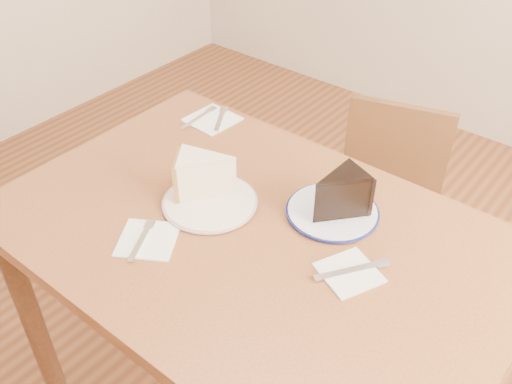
% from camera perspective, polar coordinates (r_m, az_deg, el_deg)
% --- Properties ---
extents(table, '(1.20, 0.80, 0.75)m').
position_cam_1_polar(table, '(1.40, -0.50, -6.75)').
color(table, '#502915').
rests_on(table, ground).
extents(chair_far, '(0.48, 0.48, 0.78)m').
position_cam_1_polar(chair_far, '(1.90, 12.32, -2.39)').
color(chair_far, '#371F10').
rests_on(chair_far, ground).
extents(plate_cream, '(0.22, 0.22, 0.01)m').
position_cam_1_polar(plate_cream, '(1.40, -4.63, -1.03)').
color(plate_cream, white).
rests_on(plate_cream, table).
extents(plate_navy, '(0.21, 0.21, 0.01)m').
position_cam_1_polar(plate_navy, '(1.38, 7.64, -1.95)').
color(plate_navy, white).
rests_on(plate_navy, table).
extents(carrot_cake, '(0.17, 0.16, 0.10)m').
position_cam_1_polar(carrot_cake, '(1.39, -4.77, 1.55)').
color(carrot_cake, '#EFE2C5').
rests_on(carrot_cake, plate_cream).
extents(chocolate_cake, '(0.13, 0.15, 0.10)m').
position_cam_1_polar(chocolate_cake, '(1.33, 8.04, -0.55)').
color(chocolate_cake, black).
rests_on(chocolate_cake, plate_navy).
extents(napkin_cream, '(0.18, 0.18, 0.00)m').
position_cam_1_polar(napkin_cream, '(1.32, -10.78, -4.68)').
color(napkin_cream, white).
rests_on(napkin_cream, table).
extents(napkin_navy, '(0.15, 0.15, 0.00)m').
position_cam_1_polar(napkin_navy, '(1.24, 9.30, -7.96)').
color(napkin_navy, white).
rests_on(napkin_navy, table).
extents(napkin_spare, '(0.14, 0.14, 0.00)m').
position_cam_1_polar(napkin_spare, '(1.74, -4.40, 7.25)').
color(napkin_spare, white).
rests_on(napkin_spare, table).
extents(fork_cream, '(0.08, 0.13, 0.00)m').
position_cam_1_polar(fork_cream, '(1.32, -11.42, -4.80)').
color(fork_cream, silver).
rests_on(fork_cream, napkin_cream).
extents(knife_navy, '(0.11, 0.15, 0.00)m').
position_cam_1_polar(knife_navy, '(1.24, 9.51, -7.72)').
color(knife_navy, silver).
rests_on(knife_navy, napkin_navy).
extents(fork_spare, '(0.08, 0.13, 0.00)m').
position_cam_1_polar(fork_spare, '(1.73, -3.59, 7.29)').
color(fork_spare, silver).
rests_on(fork_spare, napkin_spare).
extents(knife_spare, '(0.03, 0.16, 0.00)m').
position_cam_1_polar(knife_spare, '(1.74, -5.81, 7.36)').
color(knife_spare, silver).
rests_on(knife_spare, napkin_spare).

